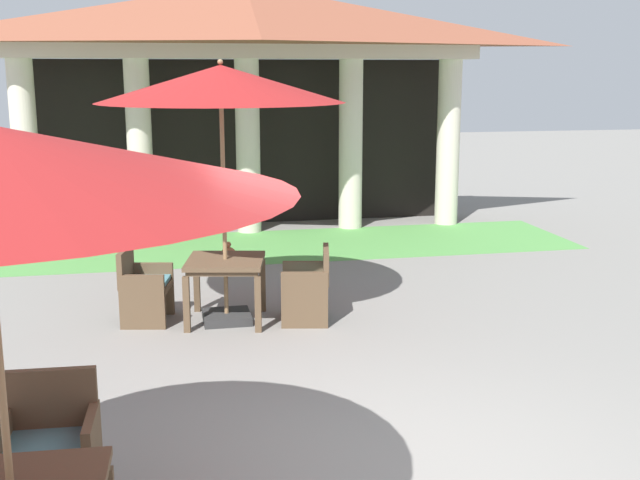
{
  "coord_description": "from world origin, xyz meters",
  "views": [
    {
      "loc": [
        -1.58,
        -4.86,
        2.81
      ],
      "look_at": [
        -0.14,
        2.13,
        1.28
      ],
      "focal_mm": 44.85,
      "sensor_mm": 36.0,
      "label": 1
    }
  ],
  "objects_px": {
    "patio_chair_near_foreground_west": "(144,287)",
    "patio_table_near_foreground": "(225,268)",
    "patio_umbrella_near_foreground": "(221,86)",
    "patio_chair_near_foreground_east": "(308,286)",
    "terracotta_urn": "(229,258)",
    "patio_chair_mid_left_north": "(49,452)"
  },
  "relations": [
    {
      "from": "terracotta_urn",
      "to": "patio_table_near_foreground",
      "type": "bearing_deg",
      "value": -95.86
    },
    {
      "from": "patio_chair_near_foreground_west",
      "to": "patio_chair_mid_left_north",
      "type": "height_order",
      "value": "patio_chair_mid_left_north"
    },
    {
      "from": "patio_chair_near_foreground_east",
      "to": "patio_chair_mid_left_north",
      "type": "relative_size",
      "value": 0.94
    },
    {
      "from": "terracotta_urn",
      "to": "patio_umbrella_near_foreground",
      "type": "bearing_deg",
      "value": -95.86
    },
    {
      "from": "patio_umbrella_near_foreground",
      "to": "patio_chair_near_foreground_west",
      "type": "bearing_deg",
      "value": 168.73
    },
    {
      "from": "patio_chair_near_foreground_east",
      "to": "patio_chair_near_foreground_west",
      "type": "bearing_deg",
      "value": 90.0
    },
    {
      "from": "patio_table_near_foreground",
      "to": "patio_chair_mid_left_north",
      "type": "bearing_deg",
      "value": -110.97
    },
    {
      "from": "patio_umbrella_near_foreground",
      "to": "patio_chair_near_foreground_west",
      "type": "xyz_separation_m",
      "value": [
        -0.91,
        0.18,
        -2.24
      ]
    },
    {
      "from": "patio_chair_near_foreground_west",
      "to": "patio_umbrella_near_foreground",
      "type": "bearing_deg",
      "value": 90.0
    },
    {
      "from": "patio_chair_near_foreground_east",
      "to": "terracotta_urn",
      "type": "relative_size",
      "value": 2.05
    },
    {
      "from": "patio_umbrella_near_foreground",
      "to": "patio_chair_near_foreground_east",
      "type": "xyz_separation_m",
      "value": [
        0.91,
        -0.18,
        -2.23
      ]
    },
    {
      "from": "patio_chair_near_foreground_east",
      "to": "patio_umbrella_near_foreground",
      "type": "bearing_deg",
      "value": 90.0
    },
    {
      "from": "patio_table_near_foreground",
      "to": "patio_chair_near_foreground_west",
      "type": "bearing_deg",
      "value": 168.73
    },
    {
      "from": "patio_table_near_foreground",
      "to": "terracotta_urn",
      "type": "bearing_deg",
      "value": 84.14
    },
    {
      "from": "patio_table_near_foreground",
      "to": "patio_chair_near_foreground_east",
      "type": "xyz_separation_m",
      "value": [
        0.91,
        -0.18,
        -0.21
      ]
    },
    {
      "from": "patio_chair_near_foreground_east",
      "to": "patio_table_near_foreground",
      "type": "bearing_deg",
      "value": 90.0
    },
    {
      "from": "patio_table_near_foreground",
      "to": "patio_chair_mid_left_north",
      "type": "xyz_separation_m",
      "value": [
        -1.47,
        -3.82,
        -0.2
      ]
    },
    {
      "from": "patio_table_near_foreground",
      "to": "patio_umbrella_near_foreground",
      "type": "distance_m",
      "value": 2.01
    },
    {
      "from": "patio_chair_near_foreground_west",
      "to": "terracotta_urn",
      "type": "xyz_separation_m",
      "value": [
        1.16,
        2.18,
        -0.23
      ]
    },
    {
      "from": "patio_chair_mid_left_north",
      "to": "patio_umbrella_near_foreground",
      "type": "bearing_deg",
      "value": -108.31
    },
    {
      "from": "patio_chair_near_foreground_west",
      "to": "patio_table_near_foreground",
      "type": "bearing_deg",
      "value": 90.0
    },
    {
      "from": "patio_umbrella_near_foreground",
      "to": "terracotta_urn",
      "type": "bearing_deg",
      "value": 84.14
    }
  ]
}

